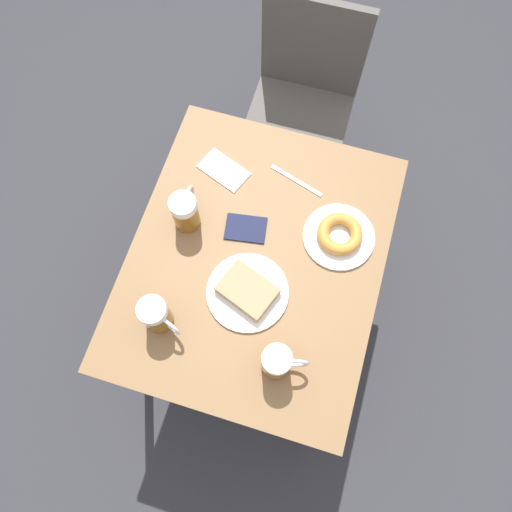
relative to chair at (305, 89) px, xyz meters
name	(u,v)px	position (x,y,z in m)	size (l,w,h in m)	color
ground_plane	(256,315)	(0.04, -0.81, -0.54)	(8.00, 8.00, 0.00)	#333338
table	(256,266)	(0.04, -0.81, 0.13)	(0.76, 0.94, 0.73)	olive
chair	(305,89)	(0.00, 0.00, 0.00)	(0.40, 0.40, 0.88)	#514C47
plate_with_cake	(247,291)	(0.05, -0.92, 0.21)	(0.24, 0.24, 0.04)	white
plate_with_donut	(339,235)	(0.27, -0.67, 0.21)	(0.22, 0.22, 0.05)	white
beer_mug_left	(157,315)	(-0.17, -1.07, 0.27)	(0.13, 0.08, 0.14)	#8C5619
beer_mug_center	(185,211)	(-0.20, -0.75, 0.27)	(0.08, 0.13, 0.14)	#8C5619
beer_mug_right	(277,362)	(0.19, -1.10, 0.27)	(0.13, 0.08, 0.14)	#8C5619
napkin_folded	(224,170)	(-0.15, -0.55, 0.20)	(0.18, 0.14, 0.00)	white
fork	(296,181)	(0.09, -0.52, 0.20)	(0.18, 0.07, 0.00)	silver
passport_near_edge	(246,228)	(-0.02, -0.72, 0.20)	(0.14, 0.11, 0.01)	#141938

